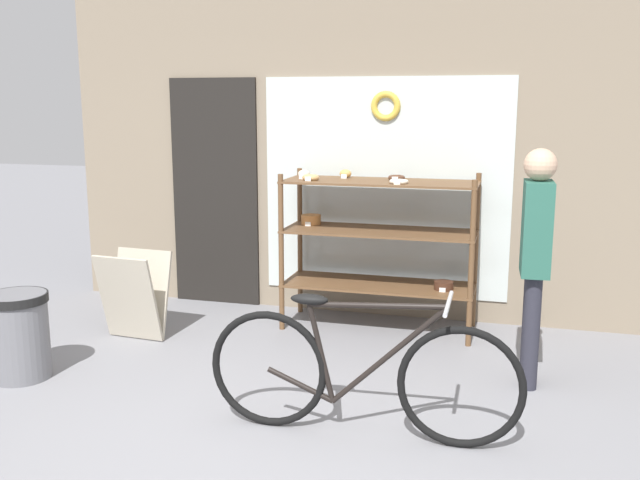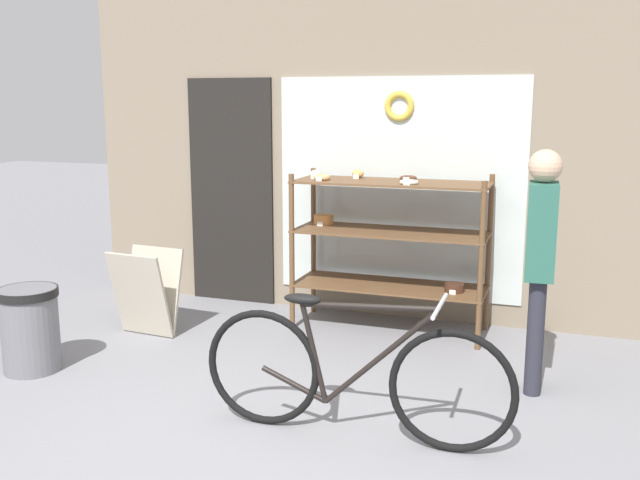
{
  "view_description": "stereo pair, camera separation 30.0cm",
  "coord_description": "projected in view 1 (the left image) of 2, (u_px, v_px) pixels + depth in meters",
  "views": [
    {
      "loc": [
        1.32,
        -3.26,
        1.9
      ],
      "look_at": [
        0.12,
        1.04,
        1.02
      ],
      "focal_mm": 40.0,
      "sensor_mm": 36.0,
      "label": 1
    },
    {
      "loc": [
        1.61,
        -3.17,
        1.9
      ],
      "look_at": [
        0.12,
        1.04,
        1.02
      ],
      "focal_mm": 40.0,
      "sensor_mm": 36.0,
      "label": 2
    }
  ],
  "objects": [
    {
      "name": "sandwich_board",
      "position": [
        134.0,
        296.0,
        5.72
      ],
      "size": [
        0.53,
        0.42,
        0.7
      ],
      "rotation": [
        0.0,
        0.0,
        -0.08
      ],
      "color": "#B2A893",
      "rests_on": "ground_plane"
    },
    {
      "name": "storefront_facade",
      "position": [
        361.0,
        103.0,
        6.17
      ],
      "size": [
        5.55,
        0.13,
        3.85
      ],
      "color": "gray",
      "rests_on": "ground_plane"
    },
    {
      "name": "display_case",
      "position": [
        377.0,
        234.0,
        5.91
      ],
      "size": [
        1.59,
        0.57,
        1.32
      ],
      "color": "brown",
      "rests_on": "ground_plane"
    },
    {
      "name": "pedestrian",
      "position": [
        535.0,
        250.0,
        4.65
      ],
      "size": [
        0.21,
        0.33,
        1.6
      ],
      "rotation": [
        0.0,
        0.0,
        -1.52
      ],
      "color": "#282833",
      "rests_on": "ground_plane"
    },
    {
      "name": "ground_plane",
      "position": [
        246.0,
        462.0,
        3.8
      ],
      "size": [
        30.0,
        30.0,
        0.0
      ],
      "primitive_type": "plane",
      "color": "gray"
    },
    {
      "name": "trash_bin",
      "position": [
        19.0,
        332.0,
        4.91
      ],
      "size": [
        0.42,
        0.42,
        0.6
      ],
      "color": "slate",
      "rests_on": "ground_plane"
    },
    {
      "name": "bicycle",
      "position": [
        360.0,
        374.0,
        4.04
      ],
      "size": [
        1.82,
        0.46,
        0.84
      ],
      "rotation": [
        0.0,
        0.0,
        0.02
      ],
      "color": "black",
      "rests_on": "ground_plane"
    }
  ]
}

